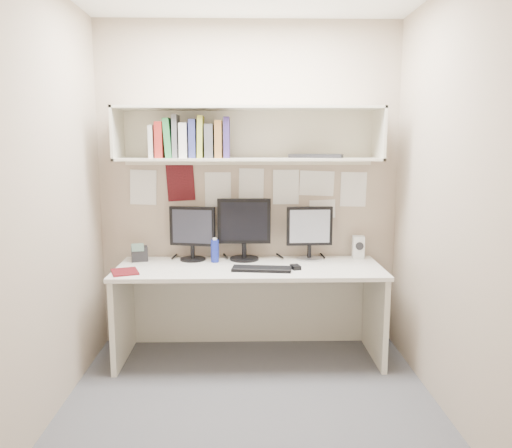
{
  "coord_description": "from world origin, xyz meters",
  "views": [
    {
      "loc": [
        -0.03,
        -3.03,
        1.64
      ],
      "look_at": [
        0.04,
        0.35,
        1.1
      ],
      "focal_mm": 35.0,
      "sensor_mm": 36.0,
      "label": 1
    }
  ],
  "objects_px": {
    "monitor_left": "(192,231)",
    "maroon_notebook": "(125,272)",
    "keyboard": "(262,269)",
    "monitor_center": "(244,227)",
    "desk_phone": "(140,253)",
    "speaker": "(358,247)",
    "monitor_right": "(309,230)",
    "desk": "(249,312)"
  },
  "relations": [
    {
      "from": "monitor_center",
      "to": "keyboard",
      "type": "xyz_separation_m",
      "value": [
        0.13,
        -0.35,
        -0.25
      ]
    },
    {
      "from": "monitor_left",
      "to": "monitor_center",
      "type": "xyz_separation_m",
      "value": [
        0.41,
        -0.0,
        0.03
      ]
    },
    {
      "from": "monitor_left",
      "to": "monitor_right",
      "type": "relative_size",
      "value": 1.01
    },
    {
      "from": "monitor_left",
      "to": "maroon_notebook",
      "type": "height_order",
      "value": "monitor_left"
    },
    {
      "from": "speaker",
      "to": "desk_phone",
      "type": "height_order",
      "value": "speaker"
    },
    {
      "from": "keyboard",
      "to": "speaker",
      "type": "bearing_deg",
      "value": 32.37
    },
    {
      "from": "monitor_left",
      "to": "monitor_right",
      "type": "xyz_separation_m",
      "value": [
        0.93,
        0.0,
        -0.0
      ]
    },
    {
      "from": "monitor_left",
      "to": "monitor_right",
      "type": "height_order",
      "value": "monitor_left"
    },
    {
      "from": "monitor_left",
      "to": "desk_phone",
      "type": "xyz_separation_m",
      "value": [
        -0.42,
        -0.03,
        -0.18
      ]
    },
    {
      "from": "speaker",
      "to": "maroon_notebook",
      "type": "bearing_deg",
      "value": -161.7
    },
    {
      "from": "maroon_notebook",
      "to": "desk_phone",
      "type": "height_order",
      "value": "desk_phone"
    },
    {
      "from": "monitor_right",
      "to": "keyboard",
      "type": "height_order",
      "value": "monitor_right"
    },
    {
      "from": "keyboard",
      "to": "desk_phone",
      "type": "relative_size",
      "value": 2.86
    },
    {
      "from": "monitor_left",
      "to": "keyboard",
      "type": "bearing_deg",
      "value": -21.44
    },
    {
      "from": "monitor_left",
      "to": "desk_phone",
      "type": "height_order",
      "value": "monitor_left"
    },
    {
      "from": "monitor_right",
      "to": "speaker",
      "type": "distance_m",
      "value": 0.43
    },
    {
      "from": "speaker",
      "to": "desk_phone",
      "type": "bearing_deg",
      "value": -173.27
    },
    {
      "from": "keyboard",
      "to": "speaker",
      "type": "height_order",
      "value": "speaker"
    },
    {
      "from": "desk",
      "to": "monitor_center",
      "type": "distance_m",
      "value": 0.67
    },
    {
      "from": "desk",
      "to": "monitor_center",
      "type": "xyz_separation_m",
      "value": [
        -0.04,
        0.22,
        0.63
      ]
    },
    {
      "from": "monitor_left",
      "to": "desk",
      "type": "bearing_deg",
      "value": -14.29
    },
    {
      "from": "desk",
      "to": "monitor_right",
      "type": "distance_m",
      "value": 0.8
    },
    {
      "from": "keyboard",
      "to": "monitor_center",
      "type": "bearing_deg",
      "value": 116.86
    },
    {
      "from": "monitor_left",
      "to": "keyboard",
      "type": "relative_size",
      "value": 0.99
    },
    {
      "from": "monitor_right",
      "to": "maroon_notebook",
      "type": "height_order",
      "value": "monitor_right"
    },
    {
      "from": "keyboard",
      "to": "desk",
      "type": "bearing_deg",
      "value": 130.73
    },
    {
      "from": "desk",
      "to": "monitor_left",
      "type": "distance_m",
      "value": 0.78
    },
    {
      "from": "monitor_right",
      "to": "speaker",
      "type": "xyz_separation_m",
      "value": [
        0.4,
        0.03,
        -0.14
      ]
    },
    {
      "from": "desk",
      "to": "desk_phone",
      "type": "bearing_deg",
      "value": 167.58
    },
    {
      "from": "monitor_center",
      "to": "monitor_right",
      "type": "height_order",
      "value": "monitor_center"
    },
    {
      "from": "speaker",
      "to": "maroon_notebook",
      "type": "relative_size",
      "value": 0.84
    },
    {
      "from": "speaker",
      "to": "desk_phone",
      "type": "xyz_separation_m",
      "value": [
        -1.75,
        -0.06,
        -0.03
      ]
    },
    {
      "from": "monitor_center",
      "to": "keyboard",
      "type": "bearing_deg",
      "value": -69.15
    },
    {
      "from": "desk",
      "to": "monitor_left",
      "type": "height_order",
      "value": "monitor_left"
    },
    {
      "from": "monitor_center",
      "to": "speaker",
      "type": "relative_size",
      "value": 2.69
    },
    {
      "from": "desk",
      "to": "speaker",
      "type": "height_order",
      "value": "speaker"
    },
    {
      "from": "monitor_left",
      "to": "monitor_center",
      "type": "distance_m",
      "value": 0.41
    },
    {
      "from": "monitor_center",
      "to": "desk_phone",
      "type": "height_order",
      "value": "monitor_center"
    },
    {
      "from": "speaker",
      "to": "keyboard",
      "type": "bearing_deg",
      "value": -149.55
    },
    {
      "from": "maroon_notebook",
      "to": "monitor_left",
      "type": "bearing_deg",
      "value": 21.25
    },
    {
      "from": "monitor_center",
      "to": "maroon_notebook",
      "type": "distance_m",
      "value": 0.98
    },
    {
      "from": "monitor_left",
      "to": "maroon_notebook",
      "type": "distance_m",
      "value": 0.64
    }
  ]
}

